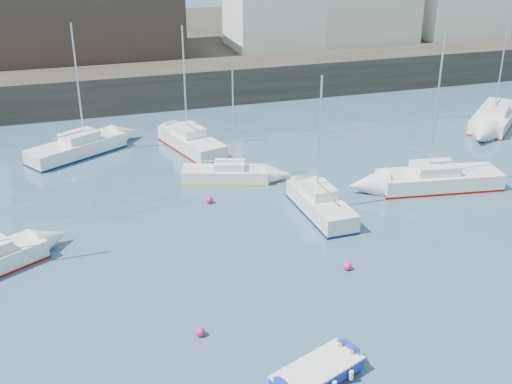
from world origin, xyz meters
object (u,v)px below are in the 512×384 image
object	(u,v)px
sailboat_d	(439,179)
sailboat_f	(191,142)
sailboat_b	(226,174)
sailboat_h	(77,148)
buoy_mid	(347,270)
sailboat_g	(495,117)
buoy_far	(210,203)
sailboat_c	(321,204)
blue_dinghy	(317,373)
buoy_near	(200,336)

from	to	relation	value
sailboat_d	sailboat_f	distance (m)	16.32
sailboat_b	sailboat_h	world-z (taller)	sailboat_h
sailboat_f	buoy_mid	world-z (taller)	sailboat_f
sailboat_g	buoy_far	bearing A→B (deg)	-162.99
sailboat_c	sailboat_h	xyz separation A→B (m)	(-11.88, 13.02, -0.01)
sailboat_h	buoy_far	distance (m)	11.86
sailboat_b	buoy_mid	bearing A→B (deg)	-77.76
sailboat_c	sailboat_h	size ratio (longest dim) A/B	0.87
sailboat_d	sailboat_g	xyz separation A→B (m)	(10.75, 9.34, 0.01)
blue_dinghy	buoy_mid	xyz separation A→B (m)	(4.18, 6.51, -0.35)
sailboat_f	sailboat_h	xyz separation A→B (m)	(-7.41, 1.22, -0.02)
sailboat_f	sailboat_g	xyz separation A→B (m)	(23.13, -1.30, -0.02)
buoy_mid	blue_dinghy	bearing A→B (deg)	-122.71
blue_dinghy	buoy_near	distance (m)	4.99
sailboat_d	sailboat_h	world-z (taller)	sailboat_d
blue_dinghy	buoy_far	bearing A→B (deg)	90.26
sailboat_c	sailboat_g	world-z (taller)	sailboat_g
sailboat_h	buoy_near	distance (m)	21.78
sailboat_d	sailboat_c	bearing A→B (deg)	-171.67
sailboat_d	buoy_far	distance (m)	13.41
blue_dinghy	buoy_near	bearing A→B (deg)	131.27
sailboat_b	buoy_near	world-z (taller)	sailboat_b
sailboat_c	sailboat_f	distance (m)	12.61
sailboat_d	sailboat_h	bearing A→B (deg)	149.06
sailboat_f	buoy_mid	bearing A→B (deg)	-79.08
sailboat_f	sailboat_h	world-z (taller)	sailboat_h
buoy_near	buoy_mid	distance (m)	7.96
sailboat_d	sailboat_f	world-z (taller)	sailboat_d
sailboat_d	buoy_far	bearing A→B (deg)	171.44
buoy_near	sailboat_d	bearing A→B (deg)	30.40
blue_dinghy	sailboat_h	world-z (taller)	sailboat_h
buoy_mid	sailboat_g	bearing A→B (deg)	39.40
sailboat_g	sailboat_h	xyz separation A→B (m)	(-30.54, 2.53, -0.00)
blue_dinghy	sailboat_h	xyz separation A→B (m)	(-6.61, 25.26, 0.21)
sailboat_g	buoy_near	world-z (taller)	sailboat_g
blue_dinghy	sailboat_h	bearing A→B (deg)	104.67
blue_dinghy	sailboat_b	distance (m)	18.28
sailboat_d	sailboat_h	distance (m)	23.07
buoy_far	buoy_mid	bearing A→B (deg)	-64.42
blue_dinghy	sailboat_c	distance (m)	13.32
sailboat_h	buoy_near	world-z (taller)	sailboat_h
sailboat_d	buoy_near	world-z (taller)	sailboat_d
blue_dinghy	sailboat_c	world-z (taller)	sailboat_c
blue_dinghy	sailboat_g	distance (m)	33.00
sailboat_c	buoy_near	distance (m)	12.06
sailboat_d	sailboat_g	distance (m)	14.24
sailboat_g	sailboat_h	distance (m)	30.65
sailboat_d	buoy_far	size ratio (longest dim) A/B	21.57
blue_dinghy	sailboat_g	xyz separation A→B (m)	(23.93, 22.73, 0.21)
sailboat_h	sailboat_c	bearing A→B (deg)	-47.63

